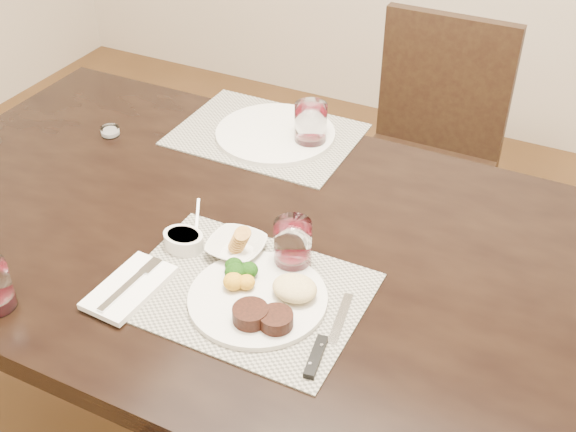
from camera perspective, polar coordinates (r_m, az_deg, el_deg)
The scene contains 13 objects.
dining_table at distance 1.56m, azimuth 1.35°, elevation -5.13°, with size 2.00×1.00×0.75m.
chair_far at distance 2.37m, azimuth 11.05°, elevation 5.48°, with size 0.42×0.42×0.90m.
placemat_near at distance 1.41m, azimuth -3.49°, elevation -6.00°, with size 0.46×0.34×0.00m, color gray.
placemat_far at distance 1.89m, azimuth -1.73°, elevation 6.46°, with size 0.46×0.34×0.00m, color gray.
dinner_plate at distance 1.37m, azimuth -2.01°, elevation -6.46°, with size 0.27×0.27×0.05m.
napkin_fork at distance 1.43m, azimuth -12.40°, elevation -5.51°, with size 0.11×0.19×0.02m.
steak_knife at distance 1.29m, azimuth 2.70°, elevation -10.29°, with size 0.04×0.23×0.01m.
cracker_bowl at distance 1.49m, azimuth -4.09°, elevation -2.42°, with size 0.12×0.12×0.05m.
sauce_ramekin at distance 1.51m, azimuth -8.24°, elevation -1.88°, with size 0.09×0.13×0.07m.
wine_glass_near at distance 1.43m, azimuth 0.37°, elevation -2.45°, with size 0.08×0.08×0.10m.
far_plate at distance 1.88m, azimuth -1.01°, elevation 6.53°, with size 0.31×0.31×0.01m, color silver.
wine_glass_far at distance 1.82m, azimuth 1.79°, elevation 7.06°, with size 0.08×0.08×0.11m.
salt_cellar at distance 1.95m, azimuth -13.87°, elevation 6.48°, with size 0.05×0.05×0.02m.
Camera 1 is at (0.48, -1.06, 1.70)m, focal length 45.00 mm.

